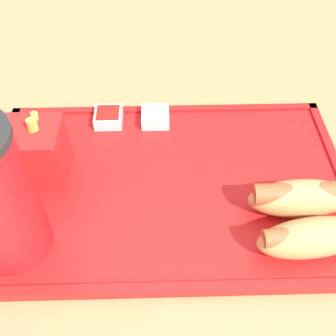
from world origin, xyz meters
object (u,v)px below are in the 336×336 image
sauce_cup_mayo (155,117)px  sauce_cup_ketchup (109,117)px  hot_dog_far (313,237)px  fries_carton (32,151)px  hot_dog_near (301,197)px

sauce_cup_mayo → sauce_cup_ketchup: same height
hot_dog_far → sauce_cup_mayo: bearing=-51.9°
hot_dog_far → sauce_cup_ketchup: size_ratio=3.23×
sauce_cup_mayo → fries_carton: bearing=31.2°
hot_dog_near → sauce_cup_mayo: size_ratio=3.15×
hot_dog_far → sauce_cup_ketchup: 0.33m
hot_dog_far → sauce_cup_mayo: hot_dog_far is taller
sauce_cup_mayo → sauce_cup_ketchup: size_ratio=1.00×
hot_dog_near → sauce_cup_ketchup: bearing=-34.7°
fries_carton → sauce_cup_ketchup: bearing=-132.1°
hot_dog_far → sauce_cup_ketchup: bearing=-42.4°
fries_carton → sauce_cup_ketchup: 0.13m
hot_dog_far → hot_dog_near: same height
hot_dog_near → fries_carton: fries_carton is taller
hot_dog_far → fries_carton: bearing=-20.9°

